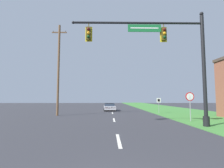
{
  "coord_description": "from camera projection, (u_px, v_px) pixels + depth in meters",
  "views": [
    {
      "loc": [
        -0.45,
        -2.47,
        1.98
      ],
      "look_at": [
        0.0,
        25.8,
        4.37
      ],
      "focal_mm": 28.0,
      "sensor_mm": 36.0,
      "label": 1
    }
  ],
  "objects": [
    {
      "name": "road_center_line",
      "position": [
        112.0,
        113.0,
        24.23
      ],
      "size": [
        0.16,
        34.8,
        0.01
      ],
      "color": "silver",
      "rests_on": "ground"
    },
    {
      "name": "car_ahead",
      "position": [
        109.0,
        107.0,
        29.19
      ],
      "size": [
        2.04,
        4.72,
        1.19
      ],
      "color": "black",
      "rests_on": "ground"
    },
    {
      "name": "signal_mast",
      "position": [
        172.0,
        55.0,
        12.65
      ],
      "size": [
        9.82,
        0.47,
        8.37
      ],
      "color": "black",
      "rests_on": "grass_verge_right"
    },
    {
      "name": "stop_sign",
      "position": [
        190.0,
        100.0,
        15.23
      ],
      "size": [
        0.76,
        0.07,
        2.5
      ],
      "color": "gray",
      "rests_on": "grass_verge_right"
    },
    {
      "name": "grass_verge_right",
      "position": [
        168.0,
        109.0,
        32.37
      ],
      "size": [
        10.0,
        110.0,
        0.04
      ],
      "color": "#428438",
      "rests_on": "ground"
    },
    {
      "name": "route_sign_post",
      "position": [
        159.0,
        102.0,
        23.56
      ],
      "size": [
        0.55,
        0.06,
        2.03
      ],
      "color": "gray",
      "rests_on": "grass_verge_right"
    },
    {
      "name": "utility_pole_near",
      "position": [
        58.0,
        68.0,
        20.91
      ],
      "size": [
        1.8,
        0.26,
        10.95
      ],
      "color": "brown",
      "rests_on": "ground"
    }
  ]
}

